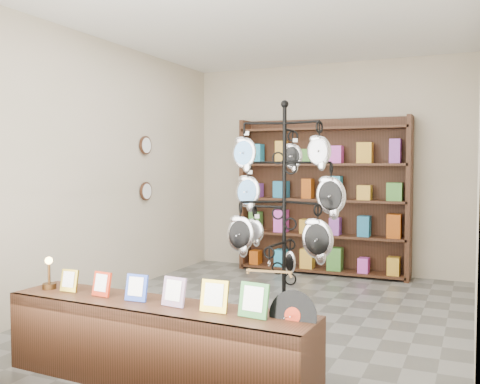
% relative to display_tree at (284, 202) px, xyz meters
% --- Properties ---
extents(ground, '(5.00, 5.00, 0.00)m').
position_rel_display_tree_xyz_m(ground, '(-0.44, 0.64, -1.22)').
color(ground, slate).
rests_on(ground, ground).
extents(room_envelope, '(5.00, 5.00, 5.00)m').
position_rel_display_tree_xyz_m(room_envelope, '(-0.44, 0.64, 0.63)').
color(room_envelope, '#C5B39E').
rests_on(room_envelope, ground).
extents(display_tree, '(1.08, 0.94, 2.11)m').
position_rel_display_tree_xyz_m(display_tree, '(0.00, 0.00, 0.00)').
color(display_tree, black).
rests_on(display_tree, ground).
extents(front_shelf, '(2.36, 0.58, 0.83)m').
position_rel_display_tree_xyz_m(front_shelf, '(-0.51, -1.30, -0.93)').
color(front_shelf, black).
rests_on(front_shelf, ground).
extents(back_shelving, '(2.42, 0.36, 2.20)m').
position_rel_display_tree_xyz_m(back_shelving, '(-0.44, 2.94, -0.19)').
color(back_shelving, black).
rests_on(back_shelving, ground).
extents(wall_clocks, '(0.03, 0.24, 0.84)m').
position_rel_display_tree_xyz_m(wall_clocks, '(-2.41, 1.44, 0.28)').
color(wall_clocks, black).
rests_on(wall_clocks, ground).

